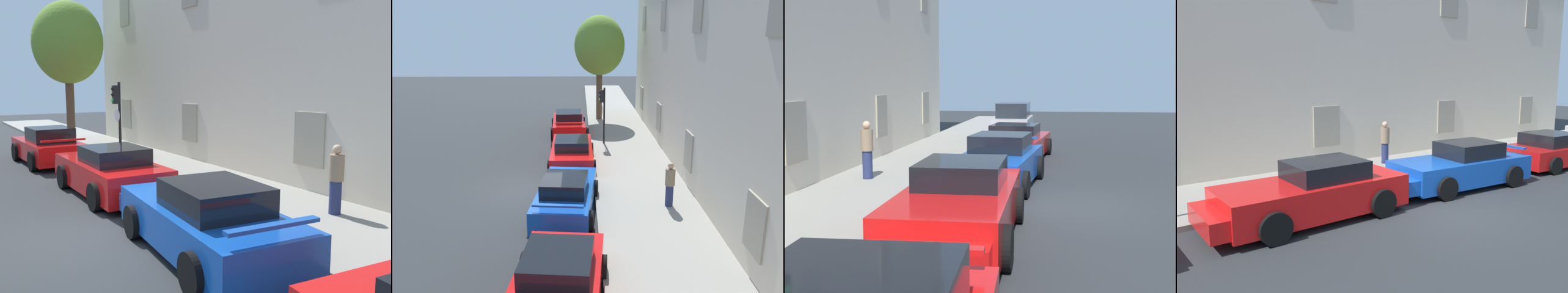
{
  "view_description": "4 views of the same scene",
  "coord_description": "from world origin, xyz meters",
  "views": [
    {
      "loc": [
        8.5,
        -2.7,
        3.09
      ],
      "look_at": [
        -1.02,
        3.2,
        1.5
      ],
      "focal_mm": 40.05,
      "sensor_mm": 36.0,
      "label": 1
    },
    {
      "loc": [
        15.58,
        1.99,
        6.28
      ],
      "look_at": [
        -0.48,
        2.31,
        1.67
      ],
      "focal_mm": 38.3,
      "sensor_mm": 36.0,
      "label": 2
    },
    {
      "loc": [
        -12.14,
        -0.1,
        2.81
      ],
      "look_at": [
        -1.6,
        1.46,
        1.53
      ],
      "focal_mm": 49.01,
      "sensor_mm": 36.0,
      "label": 3
    },
    {
      "loc": [
        -7.51,
        -6.79,
        3.4
      ],
      "look_at": [
        -0.13,
        3.21,
        1.27
      ],
      "focal_mm": 37.03,
      "sensor_mm": 36.0,
      "label": 4
    }
  ],
  "objects": [
    {
      "name": "sidewalk",
      "position": [
        0.0,
        4.42,
        0.07
      ],
      "size": [
        60.0,
        3.73,
        0.14
      ],
      "primitive_type": "cube",
      "color": "gray",
      "rests_on": "ground"
    },
    {
      "name": "building_facade",
      "position": [
        -0.0,
        8.25,
        5.79
      ],
      "size": [
        32.06,
        4.42,
        11.55
      ],
      "color": "beige",
      "rests_on": "ground"
    },
    {
      "name": "sportscar_white_middle",
      "position": [
        1.9,
        1.52,
        0.62
      ],
      "size": [
        4.97,
        2.38,
        1.4
      ],
      "color": "#144CB2",
      "rests_on": "ground"
    },
    {
      "name": "ground_plane",
      "position": [
        0.0,
        0.0,
        0.0
      ],
      "size": [
        80.0,
        80.0,
        0.0
      ],
      "primitive_type": "plane",
      "color": "#2B2D30"
    },
    {
      "name": "pedestrian_admiring",
      "position": [
        1.91,
        5.15,
        0.96
      ],
      "size": [
        0.47,
        0.47,
        1.61
      ],
      "color": "navy",
      "rests_on": "sidewalk"
    },
    {
      "name": "sportscar_tail_end",
      "position": [
        7.56,
        1.42,
        0.58
      ],
      "size": [
        5.01,
        2.53,
        1.31
      ],
      "color": "red",
      "rests_on": "ground"
    },
    {
      "name": "sportscar_yellow_flank",
      "position": [
        -3.25,
        1.62,
        0.63
      ],
      "size": [
        4.93,
        2.13,
        1.4
      ],
      "color": "red",
      "rests_on": "ground"
    }
  ]
}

